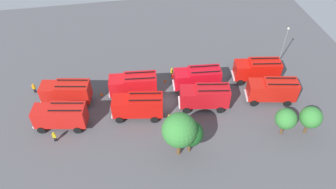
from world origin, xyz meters
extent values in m
plane|color=#4C4C51|center=(0.00, 0.00, 0.00)|extent=(66.90, 66.90, 0.00)
cube|color=red|center=(-12.23, -2.74, 2.10)|extent=(2.55, 2.80, 2.60)
cube|color=#8C9EAD|center=(-11.19, -2.90, 2.41)|extent=(0.40, 2.11, 1.46)
cube|color=red|center=(-15.69, -2.22, 2.25)|extent=(5.12, 3.20, 2.90)
cube|color=black|center=(-15.59, -1.54, 3.82)|extent=(4.29, 0.77, 0.12)
cube|color=black|center=(-15.79, -2.90, 3.82)|extent=(4.29, 0.77, 0.12)
cube|color=silver|center=(-11.04, -2.93, 0.95)|extent=(0.56, 2.38, 0.28)
cylinder|color=black|center=(-11.85, -1.59, 0.55)|extent=(1.14, 0.51, 1.10)
cylinder|color=black|center=(-12.21, -3.96, 0.55)|extent=(1.14, 0.51, 1.10)
cylinder|color=black|center=(-16.70, -0.85, 0.55)|extent=(1.14, 0.51, 1.10)
cylinder|color=black|center=(-17.06, -3.22, 0.55)|extent=(1.14, 0.51, 1.10)
cube|color=red|center=(-2.48, -2.25, 2.10)|extent=(2.40, 2.67, 2.60)
cube|color=#8C9EAD|center=(-1.43, -2.34, 2.41)|extent=(0.26, 2.12, 1.46)
cube|color=red|center=(-5.97, -1.96, 2.25)|extent=(4.99, 2.89, 2.90)
cube|color=black|center=(-5.91, -1.27, 3.82)|extent=(4.32, 0.48, 0.12)
cube|color=black|center=(-6.03, -2.64, 3.82)|extent=(4.32, 0.48, 0.12)
cube|color=silver|center=(-1.29, -2.35, 0.95)|extent=(0.40, 2.38, 0.28)
cylinder|color=black|center=(-2.18, -1.07, 0.55)|extent=(1.13, 0.44, 1.10)
cylinder|color=black|center=(-2.38, -3.46, 0.55)|extent=(1.13, 0.44, 1.10)
cylinder|color=black|center=(-7.07, -0.66, 0.55)|extent=(1.13, 0.44, 1.10)
cylinder|color=black|center=(-7.26, -3.05, 0.55)|extent=(1.13, 0.44, 1.10)
cube|color=red|center=(7.27, -2.53, 2.10)|extent=(2.43, 2.70, 2.60)
cube|color=#8C9EAD|center=(8.31, -2.63, 2.41)|extent=(0.28, 2.12, 1.46)
cube|color=red|center=(3.78, -2.19, 2.25)|extent=(5.02, 2.95, 2.90)
cube|color=black|center=(3.85, -1.51, 3.82)|extent=(4.31, 0.53, 0.12)
cube|color=black|center=(3.72, -2.88, 3.82)|extent=(4.31, 0.53, 0.12)
cube|color=silver|center=(8.46, -2.65, 0.95)|extent=(0.43, 2.38, 0.28)
cylinder|color=black|center=(7.58, -1.35, 0.55)|extent=(1.13, 0.45, 1.10)
cylinder|color=black|center=(7.35, -3.74, 0.55)|extent=(1.13, 0.45, 1.10)
cylinder|color=black|center=(2.70, -0.88, 0.55)|extent=(1.13, 0.45, 1.10)
cylinder|color=black|center=(2.47, -3.27, 0.55)|extent=(1.13, 0.45, 1.10)
cube|color=red|center=(17.02, -2.82, 2.10)|extent=(2.62, 2.86, 2.60)
cube|color=#8C9EAD|center=(18.05, -3.01, 2.41)|extent=(0.47, 2.10, 1.46)
cube|color=red|center=(13.58, -2.18, 2.25)|extent=(5.18, 3.33, 2.90)
cube|color=black|center=(13.71, -1.50, 3.82)|extent=(4.27, 0.90, 0.12)
cube|color=black|center=(13.46, -2.85, 3.82)|extent=(4.27, 0.90, 0.12)
cube|color=silver|center=(18.20, -3.03, 0.95)|extent=(0.63, 2.37, 0.28)
cylinder|color=black|center=(17.44, -1.67, 0.55)|extent=(1.15, 0.54, 1.10)
cylinder|color=black|center=(17.00, -4.03, 0.55)|extent=(1.15, 0.54, 1.10)
cylinder|color=black|center=(12.62, -0.78, 0.55)|extent=(1.15, 0.54, 1.10)
cylinder|color=black|center=(12.18, -3.14, 0.55)|extent=(1.15, 0.54, 1.10)
cube|color=red|center=(-12.69, 2.00, 2.10)|extent=(2.64, 2.87, 2.60)
cube|color=#8C9EAD|center=(-11.66, 1.80, 2.41)|extent=(0.48, 2.10, 1.46)
cube|color=red|center=(-16.12, 2.67, 2.25)|extent=(5.19, 3.37, 2.90)
cube|color=black|center=(-15.99, 3.34, 3.82)|extent=(4.26, 0.94, 0.12)
cube|color=black|center=(-16.26, 1.99, 3.82)|extent=(4.26, 0.94, 0.12)
cube|color=silver|center=(-11.51, 1.77, 0.95)|extent=(0.65, 2.37, 0.28)
cylinder|color=black|center=(-12.26, 3.14, 0.55)|extent=(1.15, 0.55, 1.10)
cylinder|color=black|center=(-12.72, 0.78, 0.55)|extent=(1.15, 0.55, 1.10)
cylinder|color=black|center=(-17.07, 4.07, 0.55)|extent=(1.15, 0.55, 1.10)
cylinder|color=black|center=(-17.53, 1.72, 0.55)|extent=(1.15, 0.55, 1.10)
cube|color=red|center=(-2.57, 1.67, 2.10)|extent=(2.57, 2.82, 2.60)
cube|color=#8C9EAD|center=(-1.53, 1.50, 2.41)|extent=(0.42, 2.11, 1.46)
cube|color=red|center=(-6.03, 2.22, 2.25)|extent=(5.14, 3.23, 2.90)
cube|color=black|center=(-5.92, 2.90, 3.82)|extent=(4.28, 0.81, 0.12)
cube|color=black|center=(-6.13, 1.55, 3.82)|extent=(4.28, 0.81, 0.12)
cube|color=silver|center=(-1.39, 1.48, 0.95)|extent=(0.58, 2.38, 0.28)
cylinder|color=black|center=(-2.18, 2.82, 0.55)|extent=(1.14, 0.52, 1.10)
cylinder|color=black|center=(-2.56, 0.45, 0.55)|extent=(1.14, 0.52, 1.10)
cylinder|color=black|center=(-7.02, 3.60, 0.55)|extent=(1.14, 0.52, 1.10)
cylinder|color=black|center=(-7.40, 1.23, 0.55)|extent=(1.14, 0.52, 1.10)
cube|color=red|center=(7.05, 1.84, 2.10)|extent=(2.57, 2.82, 2.60)
cube|color=#8C9EAD|center=(8.08, 1.67, 2.41)|extent=(0.42, 2.11, 1.46)
cube|color=red|center=(3.59, 2.40, 2.25)|extent=(5.14, 3.24, 2.90)
cube|color=black|center=(3.70, 3.08, 3.82)|extent=(4.28, 0.81, 0.12)
cube|color=black|center=(3.48, 1.72, 3.82)|extent=(4.28, 0.81, 0.12)
cube|color=silver|center=(8.23, 1.64, 0.95)|extent=(0.58, 2.38, 0.28)
cylinder|color=black|center=(7.44, 2.99, 0.55)|extent=(1.14, 0.52, 1.10)
cylinder|color=black|center=(7.05, 0.62, 0.55)|extent=(1.14, 0.52, 1.10)
cylinder|color=black|center=(2.60, 3.78, 0.55)|extent=(1.14, 0.52, 1.10)
cylinder|color=black|center=(2.22, 1.41, 0.55)|extent=(1.14, 0.52, 1.10)
cube|color=red|center=(17.55, 1.85, 2.10)|extent=(2.61, 2.85, 2.60)
cube|color=#8C9EAD|center=(18.59, 1.66, 2.41)|extent=(0.46, 2.11, 1.46)
cube|color=red|center=(14.11, 2.47, 2.25)|extent=(5.17, 3.31, 2.90)
cube|color=black|center=(14.23, 3.14, 3.82)|extent=(4.27, 0.88, 0.12)
cube|color=black|center=(13.99, 1.79, 3.82)|extent=(4.27, 0.88, 0.12)
cube|color=silver|center=(18.73, 1.63, 0.95)|extent=(0.62, 2.37, 0.28)
cylinder|color=black|center=(17.96, 2.99, 0.55)|extent=(1.14, 0.54, 1.10)
cylinder|color=black|center=(17.54, 0.63, 0.55)|extent=(1.14, 0.54, 1.10)
cylinder|color=black|center=(13.14, 3.86, 0.55)|extent=(1.14, 0.54, 1.10)
cylinder|color=black|center=(12.71, 1.50, 0.55)|extent=(1.14, 0.54, 1.10)
cylinder|color=black|center=(16.14, 4.81, 0.38)|extent=(0.16, 0.16, 0.76)
cylinder|color=black|center=(15.93, 4.81, 0.38)|extent=(0.16, 0.16, 0.76)
cube|color=gold|center=(16.03, 4.81, 1.09)|extent=(0.42, 0.25, 0.66)
sphere|color=brown|center=(16.03, 4.81, 1.53)|extent=(0.22, 0.22, 0.22)
cylinder|color=gold|center=(16.03, 4.81, 1.62)|extent=(0.27, 0.27, 0.06)
cylinder|color=black|center=(0.66, 4.37, 0.41)|extent=(0.16, 0.16, 0.81)
cylinder|color=black|center=(0.60, 4.57, 0.41)|extent=(0.16, 0.16, 0.81)
cube|color=gold|center=(0.63, 4.47, 1.17)|extent=(0.35, 0.47, 0.71)
sphere|color=brown|center=(0.63, 4.47, 1.64)|extent=(0.23, 0.23, 0.23)
cylinder|color=gold|center=(0.63, 4.47, 1.73)|extent=(0.29, 0.29, 0.07)
cylinder|color=black|center=(-1.73, -5.78, 0.37)|extent=(0.16, 0.16, 0.74)
cylinder|color=black|center=(-1.57, -5.63, 0.37)|extent=(0.16, 0.16, 0.74)
cube|color=gold|center=(-1.65, -5.71, 1.06)|extent=(0.47, 0.46, 0.64)
sphere|color=tan|center=(-1.65, -5.71, 1.49)|extent=(0.21, 0.21, 0.21)
cylinder|color=gold|center=(-1.65, -5.71, 1.57)|extent=(0.26, 0.26, 0.06)
cylinder|color=black|center=(19.76, -5.53, 0.38)|extent=(0.16, 0.16, 0.77)
cylinder|color=black|center=(19.96, -5.60, 0.38)|extent=(0.16, 0.16, 0.77)
cube|color=orange|center=(19.86, -5.56, 1.10)|extent=(0.47, 0.36, 0.67)
sphere|color=beige|center=(19.86, -5.56, 1.55)|extent=(0.22, 0.22, 0.22)
cylinder|color=orange|center=(19.86, -5.56, 1.63)|extent=(0.27, 0.27, 0.07)
cylinder|color=black|center=(-1.69, -4.29, 0.41)|extent=(0.16, 0.16, 0.81)
cylinder|color=black|center=(-1.49, -4.22, 0.41)|extent=(0.16, 0.16, 0.81)
cube|color=#B7140F|center=(-1.59, -4.26, 1.16)|extent=(0.47, 0.36, 0.71)
sphere|color=beige|center=(-1.59, -4.26, 1.63)|extent=(0.23, 0.23, 0.23)
cylinder|color=#B7140F|center=(-1.59, -4.26, 1.72)|extent=(0.29, 0.29, 0.07)
cylinder|color=brown|center=(-17.27, 9.26, 0.91)|extent=(0.36, 0.36, 1.82)
sphere|color=#337A33|center=(-17.27, 9.26, 3.06)|extent=(2.91, 2.91, 2.91)
cylinder|color=brown|center=(-14.01, 8.85, 0.88)|extent=(0.35, 0.35, 1.76)
sphere|color=#337A33|center=(-14.01, 8.85, 2.96)|extent=(2.82, 2.82, 2.82)
cylinder|color=brown|center=(-1.08, 9.42, 1.02)|extent=(0.41, 0.41, 2.04)
sphere|color=#19511E|center=(-1.08, 9.42, 3.43)|extent=(3.26, 3.26, 3.26)
cylinder|color=brown|center=(0.32, 9.58, 1.34)|extent=(0.54, 0.54, 2.69)
sphere|color=#337A33|center=(0.32, 9.58, 4.52)|extent=(4.30, 4.30, 4.30)
cone|color=#F2600C|center=(9.81, -3.04, 0.31)|extent=(0.43, 0.43, 0.61)
cone|color=#F2600C|center=(-0.32, -4.43, 0.28)|extent=(0.40, 0.40, 0.57)
cone|color=#F2600C|center=(-13.97, -4.51, 0.33)|extent=(0.46, 0.46, 0.66)
cylinder|color=slate|center=(-20.57, -6.28, 3.19)|extent=(0.16, 0.16, 6.37)
sphere|color=#F2EFCC|center=(-20.57, -6.28, 6.55)|extent=(0.36, 0.36, 0.36)
camera|label=1|loc=(6.03, 33.77, 33.85)|focal=34.27mm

